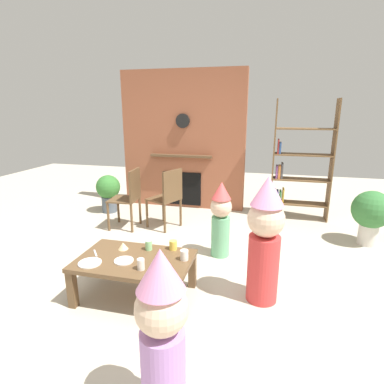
# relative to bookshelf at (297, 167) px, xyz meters

# --- Properties ---
(ground_plane) EXTENTS (12.00, 12.00, 0.00)m
(ground_plane) POSITION_rel_bookshelf_xyz_m (-1.38, -2.40, -0.86)
(ground_plane) COLOR #BCB29E
(brick_fireplace_feature) EXTENTS (2.20, 0.28, 2.40)m
(brick_fireplace_feature) POSITION_rel_bookshelf_xyz_m (-1.94, 0.20, 0.34)
(brick_fireplace_feature) COLOR #935138
(brick_fireplace_feature) RESTS_ON ground_plane
(bookshelf) EXTENTS (0.90, 0.28, 1.90)m
(bookshelf) POSITION_rel_bookshelf_xyz_m (0.00, 0.00, 0.00)
(bookshelf) COLOR brown
(bookshelf) RESTS_ON ground_plane
(coffee_table) EXTENTS (1.06, 0.67, 0.39)m
(coffee_table) POSITION_rel_bookshelf_xyz_m (-1.61, -2.70, -0.52)
(coffee_table) COLOR brown
(coffee_table) RESTS_ON ground_plane
(paper_cup_near_left) EXTENTS (0.07, 0.07, 0.10)m
(paper_cup_near_left) POSITION_rel_bookshelf_xyz_m (-1.16, -2.61, -0.41)
(paper_cup_near_left) COLOR silver
(paper_cup_near_left) RESTS_ON coffee_table
(paper_cup_near_right) EXTENTS (0.07, 0.07, 0.09)m
(paper_cup_near_right) POSITION_rel_bookshelf_xyz_m (-1.55, -2.49, -0.41)
(paper_cup_near_right) COLOR #8CD18C
(paper_cup_near_right) RESTS_ON coffee_table
(paper_cup_center) EXTENTS (0.08, 0.08, 0.09)m
(paper_cup_center) POSITION_rel_bookshelf_xyz_m (-1.32, -2.43, -0.41)
(paper_cup_center) COLOR #F2CC4C
(paper_cup_center) RESTS_ON coffee_table
(paper_cup_far_left) EXTENTS (0.06, 0.06, 0.10)m
(paper_cup_far_left) POSITION_rel_bookshelf_xyz_m (-1.47, -2.87, -0.41)
(paper_cup_far_left) COLOR silver
(paper_cup_far_left) RESTS_ON coffee_table
(paper_plate_front) EXTENTS (0.20, 0.20, 0.01)m
(paper_plate_front) POSITION_rel_bookshelf_xyz_m (-1.96, -2.89, -0.45)
(paper_plate_front) COLOR white
(paper_plate_front) RESTS_ON coffee_table
(paper_plate_rear) EXTENTS (0.18, 0.18, 0.01)m
(paper_plate_rear) POSITION_rel_bookshelf_xyz_m (-1.69, -2.78, -0.45)
(paper_plate_rear) COLOR white
(paper_plate_rear) RESTS_ON coffee_table
(birthday_cake_slice) EXTENTS (0.10, 0.10, 0.07)m
(birthday_cake_slice) POSITION_rel_bookshelf_xyz_m (-1.81, -2.54, -0.43)
(birthday_cake_slice) COLOR #EAC68C
(birthday_cake_slice) RESTS_ON coffee_table
(table_fork) EXTENTS (0.11, 0.13, 0.01)m
(table_fork) POSITION_rel_bookshelf_xyz_m (-2.02, -2.69, -0.46)
(table_fork) COLOR silver
(table_fork) RESTS_ON coffee_table
(child_with_cone_hat) EXTENTS (0.29, 0.29, 1.06)m
(child_with_cone_hat) POSITION_rel_bookshelf_xyz_m (-0.96, -3.76, -0.29)
(child_with_cone_hat) COLOR #B27FCC
(child_with_cone_hat) RESTS_ON ground_plane
(child_in_pink) EXTENTS (0.33, 0.33, 1.19)m
(child_in_pink) POSITION_rel_bookshelf_xyz_m (-0.45, -2.46, -0.23)
(child_in_pink) COLOR #D13838
(child_in_pink) RESTS_ON ground_plane
(child_by_the_chairs) EXTENTS (0.26, 0.26, 0.92)m
(child_by_the_chairs) POSITION_rel_bookshelf_xyz_m (-0.97, -1.65, -0.37)
(child_by_the_chairs) COLOR #66B27F
(child_by_the_chairs) RESTS_ON ground_plane
(dining_chair_left) EXTENTS (0.42, 0.42, 0.90)m
(dining_chair_left) POSITION_rel_bookshelf_xyz_m (-2.42, -1.07, -0.34)
(dining_chair_left) COLOR brown
(dining_chair_left) RESTS_ON ground_plane
(dining_chair_middle) EXTENTS (0.53, 0.53, 0.90)m
(dining_chair_middle) POSITION_rel_bookshelf_xyz_m (-1.86, -0.94, -0.34)
(dining_chair_middle) COLOR brown
(dining_chair_middle) RESTS_ON ground_plane
(potted_plant_tall) EXTENTS (0.49, 0.49, 0.73)m
(potted_plant_tall) POSITION_rel_bookshelf_xyz_m (0.88, -0.86, -0.41)
(potted_plant_tall) COLOR beige
(potted_plant_tall) RESTS_ON ground_plane
(potted_plant_short) EXTENTS (0.41, 0.41, 0.65)m
(potted_plant_short) POSITION_rel_bookshelf_xyz_m (-3.10, -0.47, -0.47)
(potted_plant_short) COLOR #4C5660
(potted_plant_short) RESTS_ON ground_plane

